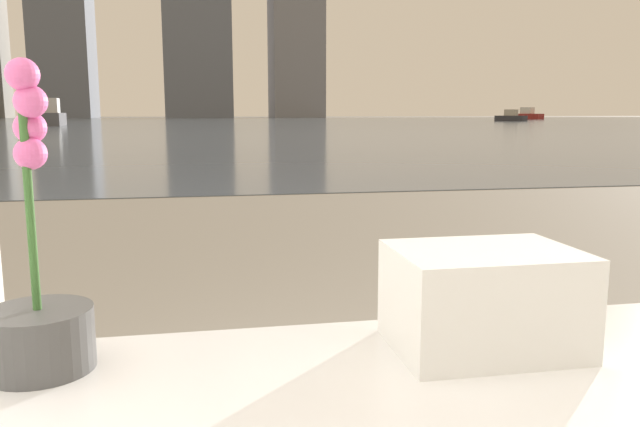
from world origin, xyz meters
The scene contains 7 objects.
potted_orchid centered at (-0.69, 0.87, 0.66)m, with size 0.15×0.15×0.44m.
towel_stack centered at (-0.03, 0.83, 0.64)m, with size 0.28×0.21×0.16m.
harbor_water centered at (0.00, 62.00, 0.01)m, with size 180.00×110.00×0.01m.
harbor_boat_2 centered at (-10.90, 47.52, 0.69)m, with size 2.28×5.30×1.93m.
harbor_boat_3 centered at (44.43, 80.79, 0.59)m, with size 3.44×4.56×1.64m.
harbor_boat_4 centered at (33.33, 64.24, 0.46)m, with size 2.83×3.46×1.27m.
skyline_tower_1 centered at (-23.38, 118.00, 11.07)m, with size 9.62×10.95×22.13m.
Camera 1 is at (-0.46, -0.05, 0.93)m, focal length 35.00 mm.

